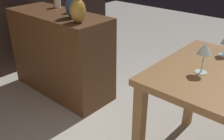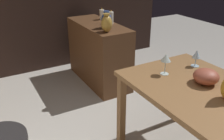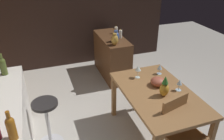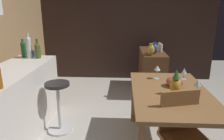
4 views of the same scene
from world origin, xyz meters
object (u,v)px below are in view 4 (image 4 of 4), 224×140
Objects in this scene: fruit_bowl at (174,82)px; vase_brass at (151,50)px; wine_glass_center at (157,68)px; vase_ceramic_blue at (154,48)px; dining_table at (170,98)px; cup_slate at (34,53)px; bar_stool at (59,106)px; wine_bottle_clear at (29,46)px; wine_bottle_green at (23,48)px; chair_near_window at (183,135)px; wine_glass_left at (198,83)px; pillar_candle_tall at (159,46)px; pillar_candle_short at (161,48)px; sideboard_cabinet at (151,71)px; wine_bottle_olive at (38,50)px; pineapple_centerpiece at (175,84)px; wine_glass_right at (184,71)px.

vase_brass reaches higher than fruit_bowl.
vase_ceramic_blue reaches higher than wine_glass_center.
dining_table is 2.14m from cup_slate.
wine_glass_center reaches higher than bar_stool.
wine_bottle_clear is 2.15m from vase_ceramic_blue.
wine_bottle_green is at bearing 66.67° from dining_table.
wine_glass_left is at bearing -28.61° from chair_near_window.
pillar_candle_short is (-0.28, 0.01, 0.01)m from pillar_candle_tall.
wine_bottle_clear is at bearing 118.62° from sideboard_cabinet.
wine_bottle_olive is at bearing -88.13° from wine_bottle_clear.
pineapple_centerpiece is 0.73× the size of wine_bottle_clear.
wine_glass_left is 0.80× the size of fruit_bowl.
pillar_candle_short is (1.89, -0.17, 0.04)m from pineapple_centerpiece.
wine_bottle_green is 2.10m from vase_brass.
dining_table is at bearing -178.53° from vase_brass.
vase_ceramic_blue is at bearing 7.37° from wine_glass_left.
pillar_candle_short is (1.80, -0.19, 0.25)m from dining_table.
wine_glass_left is at bearing -177.74° from pillar_candle_short.
bar_stool is at bearing 131.23° from vase_brass.
wine_bottle_clear is at bearing 114.91° from pillar_candle_short.
wine_bottle_olive is 1.89m from vase_brass.
pillar_candle_tall reaches higher than fruit_bowl.
wine_bottle_olive is (0.82, 1.80, 0.38)m from dining_table.
fruit_bowl is 0.69× the size of wine_bottle_green.
wine_glass_center is at bearing -85.51° from bar_stool.
bar_stool is at bearing -139.61° from wine_bottle_olive.
pillar_candle_tall is 0.63m from vase_brass.
wine_glass_right is at bearing -101.18° from wine_bottle_olive.
vase_brass is (0.57, -1.87, -0.03)m from cup_slate.
pillar_candle_tall is at bearing -3.82° from chair_near_window.
vase_brass is at bearing 15.01° from wine_glass_right.
wine_bottle_green is at bearing 105.92° from cup_slate.
wine_bottle_clear reaches higher than wine_glass_left.
wine_bottle_green reaches higher than wine_glass_left.
vase_ceramic_blue is (0.77, -2.09, -0.12)m from wine_bottle_green.
pillar_candle_short is at bearing -6.06° from dining_table.
cup_slate is at bearing 54.29° from chair_near_window.
wine_glass_center is (0.47, 0.35, 0.03)m from wine_glass_left.
pillar_candle_tall is (1.19, -2.25, -0.15)m from wine_bottle_green.
wine_glass_left is 1.22× the size of cup_slate.
wine_glass_left reaches higher than sideboard_cabinet.
wine_bottle_clear reaches higher than vase_ceramic_blue.
pillar_candle_short is at bearing -11.42° from wine_glass_center.
wine_bottle_olive is (0.67, 1.87, 0.23)m from fruit_bowl.
bar_stool is (0.32, 1.38, -0.28)m from dining_table.
cup_slate reaches higher than chair_near_window.
sideboard_cabinet is at bearing 56.64° from pillar_candle_short.
wine_bottle_clear is at bearing 91.87° from wine_bottle_olive.
wine_bottle_olive is at bearing 54.87° from chair_near_window.
dining_table is 9.22× the size of wine_glass_right.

